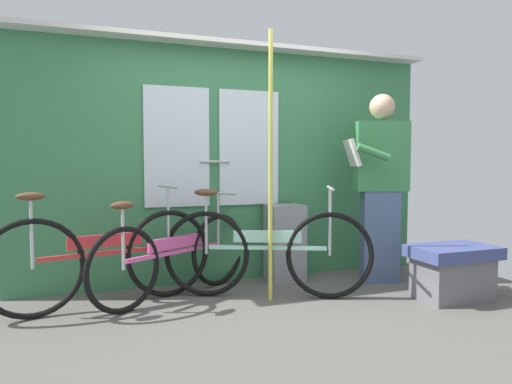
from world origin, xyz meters
TOP-DOWN VIEW (x-y plane):
  - ground_plane at (0.00, 0.00)m, footprint 5.06×3.85m
  - train_door_wall at (-0.01, 1.12)m, footprint 4.06×0.28m
  - bicycle_near_door at (0.09, 0.44)m, footprint 1.65×0.79m
  - bicycle_leaning_behind at (-1.21, 0.63)m, footprint 1.76×0.56m
  - bicycle_by_pole at (-0.65, 0.69)m, footprint 1.48×0.92m
  - passenger_reading_newspaper at (1.29, 0.57)m, footprint 0.64×0.58m
  - trash_bin_by_wall at (0.46, 0.91)m, footprint 0.34×0.28m
  - handrail_pole at (0.09, 0.36)m, footprint 0.04×0.04m
  - bench_seat_corner at (1.54, -0.13)m, footprint 0.70×0.44m

SIDE VIEW (x-z plane):
  - ground_plane at x=0.00m, z-range -0.04..0.00m
  - bench_seat_corner at x=1.54m, z-range 0.02..0.47m
  - bicycle_by_pole at x=-0.65m, z-range -0.08..0.80m
  - trash_bin_by_wall at x=0.46m, z-range 0.00..0.74m
  - bicycle_near_door at x=0.09m, z-range -0.08..0.86m
  - bicycle_leaning_behind at x=-1.21m, z-range -0.08..0.87m
  - passenger_reading_newspaper at x=1.29m, z-range 0.05..1.84m
  - handrail_pole at x=0.09m, z-range 0.00..2.22m
  - train_door_wall at x=-0.01m, z-range 0.05..2.31m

